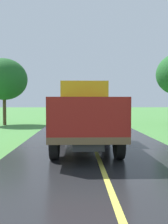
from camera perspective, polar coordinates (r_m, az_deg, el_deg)
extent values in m
cube|color=#2D2D30|center=(9.23, 0.32, -5.43)|extent=(0.90, 5.51, 0.24)
cube|color=brown|center=(9.20, 0.32, -4.19)|extent=(2.30, 5.80, 0.20)
cube|color=gold|center=(11.09, -0.01, 2.35)|extent=(2.10, 1.90, 1.90)
cube|color=black|center=(12.05, -0.13, 3.92)|extent=(1.78, 0.02, 0.76)
cube|color=maroon|center=(8.21, -7.22, -0.44)|extent=(0.08, 3.85, 1.10)
cube|color=maroon|center=(8.29, 8.23, -0.42)|extent=(0.08, 3.85, 1.10)
cube|color=maroon|center=(6.30, 1.16, -1.25)|extent=(2.30, 0.08, 1.10)
cube|color=maroon|center=(10.06, 0.15, 0.07)|extent=(2.30, 0.08, 1.10)
cylinder|color=black|center=(11.04, -5.46, -4.69)|extent=(0.28, 1.00, 1.00)
cylinder|color=black|center=(11.10, 5.45, -4.65)|extent=(0.28, 1.00, 1.00)
cylinder|color=black|center=(7.70, -7.20, -7.75)|extent=(0.28, 1.00, 1.00)
cylinder|color=black|center=(7.78, 8.53, -7.65)|extent=(0.28, 1.00, 1.00)
ellipsoid|color=#9ABE1E|center=(9.29, -0.39, -2.44)|extent=(0.60, 0.73, 0.38)
ellipsoid|color=#98C135|center=(7.06, 1.38, -1.37)|extent=(0.40, 0.40, 0.52)
ellipsoid|color=#8ABF1F|center=(7.47, 4.31, -1.08)|extent=(0.55, 0.68, 0.50)
ellipsoid|color=#8BC832|center=(8.69, -2.67, -2.54)|extent=(0.56, 0.58, 0.44)
ellipsoid|color=#8AC134|center=(8.67, 1.27, -0.87)|extent=(0.53, 0.54, 0.47)
ellipsoid|color=#8EB72F|center=(7.78, 5.64, -0.84)|extent=(0.50, 0.58, 0.36)
ellipsoid|color=#9ABD26|center=(6.79, 3.94, -3.81)|extent=(0.57, 0.72, 0.36)
ellipsoid|color=#8BC428|center=(6.77, -1.19, -4.49)|extent=(0.60, 0.75, 0.48)
ellipsoid|color=#98BA20|center=(8.25, 2.01, -2.93)|extent=(0.51, 0.62, 0.47)
ellipsoid|color=#90B430|center=(8.20, 2.68, -2.85)|extent=(0.58, 0.68, 0.51)
cube|color=#2D2D30|center=(23.97, -2.11, -0.68)|extent=(0.90, 5.51, 0.24)
cube|color=brown|center=(23.96, -2.11, -0.20)|extent=(2.30, 5.80, 0.20)
cube|color=silver|center=(25.89, -2.07, 2.31)|extent=(2.10, 1.90, 1.90)
cube|color=black|center=(26.84, -2.05, 3.02)|extent=(1.78, 0.02, 0.76)
cube|color=brown|center=(23.00, -4.90, 1.31)|extent=(0.08, 3.85, 1.10)
cube|color=brown|center=(22.98, 0.64, 1.32)|extent=(0.08, 3.85, 1.10)
cube|color=brown|center=(21.08, -2.18, 1.23)|extent=(2.30, 0.08, 1.10)
cube|color=brown|center=(24.85, -2.09, 1.39)|extent=(2.30, 0.08, 1.10)
cylinder|color=black|center=(25.80, -4.40, -0.69)|extent=(0.28, 1.00, 1.00)
cylinder|color=black|center=(25.78, 0.27, -0.69)|extent=(0.28, 1.00, 1.00)
cylinder|color=black|center=(22.42, -4.83, -1.14)|extent=(0.28, 1.00, 1.00)
cylinder|color=black|center=(22.39, 0.54, -1.14)|extent=(0.28, 1.00, 1.00)
ellipsoid|color=#99BE23|center=(23.71, -0.32, 0.55)|extent=(0.41, 0.45, 0.41)
ellipsoid|color=#95C532|center=(21.75, -0.51, 2.07)|extent=(0.59, 0.64, 0.37)
ellipsoid|color=#90C430|center=(22.76, -2.44, 0.47)|extent=(0.44, 0.43, 0.42)
ellipsoid|color=#91CA2C|center=(21.96, -3.05, 1.15)|extent=(0.43, 0.44, 0.36)
ellipsoid|color=#A1C223|center=(24.56, -3.36, 0.46)|extent=(0.52, 0.57, 0.51)
ellipsoid|color=#92BA30|center=(24.54, -3.67, 2.06)|extent=(0.47, 0.46, 0.41)
ellipsoid|color=#8CB62F|center=(22.44, -1.71, 0.38)|extent=(0.42, 0.44, 0.38)
ellipsoid|color=#A2B834|center=(21.46, -1.02, 1.13)|extent=(0.48, 0.44, 0.50)
cylinder|color=#4C3823|center=(21.10, -18.89, 0.16)|extent=(0.28, 0.28, 2.36)
ellipsoid|color=#1E5623|center=(21.18, -18.99, 7.60)|extent=(3.92, 3.92, 3.53)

